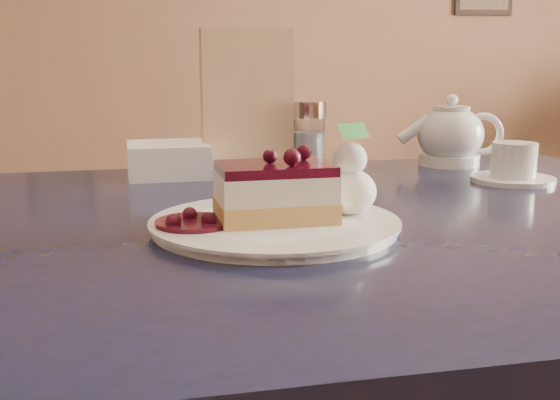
{
  "coord_description": "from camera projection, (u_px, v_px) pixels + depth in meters",
  "views": [
    {
      "loc": [
        -0.25,
        -0.52,
        1.02
      ],
      "look_at": [
        -0.19,
        0.2,
        0.87
      ],
      "focal_mm": 45.0,
      "sensor_mm": 36.0,
      "label": 1
    }
  ],
  "objects": [
    {
      "name": "main_table",
      "position": [
        266.0,
        286.0,
        0.88
      ],
      "size": [
        1.43,
        1.05,
        0.82
      ],
      "rotation": [
        0.0,
        0.0,
        0.14
      ],
      "color": "black",
      "rests_on": "ground"
    },
    {
      "name": "berry_sauce",
      "position": [
        194.0,
        223.0,
        0.78
      ],
      "size": [
        0.09,
        0.09,
        0.01
      ],
      "primitive_type": "cylinder",
      "color": "#330315",
      "rests_on": "dessert_plate"
    },
    {
      "name": "cheesecake_slice",
      "position": [
        275.0,
        192.0,
        0.8
      ],
      "size": [
        0.14,
        0.11,
        0.07
      ],
      "rotation": [
        0.0,
        0.0,
        0.14
      ],
      "color": "tan",
      "rests_on": "dessert_plate"
    },
    {
      "name": "dessert_plate",
      "position": [
        275.0,
        225.0,
        0.81
      ],
      "size": [
        0.28,
        0.28,
        0.01
      ],
      "primitive_type": "cylinder",
      "color": "white",
      "rests_on": "main_table"
    },
    {
      "name": "sugar_shaker",
      "position": [
        307.0,
        135.0,
        1.21
      ],
      "size": [
        0.07,
        0.07,
        0.12
      ],
      "color": "white",
      "rests_on": "main_table"
    },
    {
      "name": "menu_card",
      "position": [
        247.0,
        102.0,
        1.18
      ],
      "size": [
        0.16,
        0.05,
        0.24
      ],
      "primitive_type": "cube",
      "rotation": [
        0.0,
        0.0,
        0.14
      ],
      "color": "#F6EFC8",
      "rests_on": "main_table"
    },
    {
      "name": "napkin_stack",
      "position": [
        168.0,
        159.0,
        1.17
      ],
      "size": [
        0.15,
        0.15,
        0.05
      ],
      "primitive_type": "cube",
      "rotation": [
        0.0,
        0.0,
        0.14
      ],
      "color": "white",
      "rests_on": "main_table"
    },
    {
      "name": "tea_set",
      "position": [
        461.0,
        142.0,
        1.24
      ],
      "size": [
        0.23,
        0.3,
        0.11
      ],
      "color": "white",
      "rests_on": "main_table"
    },
    {
      "name": "whipped_cream",
      "position": [
        350.0,
        191.0,
        0.83
      ],
      "size": [
        0.06,
        0.06,
        0.06
      ],
      "color": "white",
      "rests_on": "dessert_plate"
    }
  ]
}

